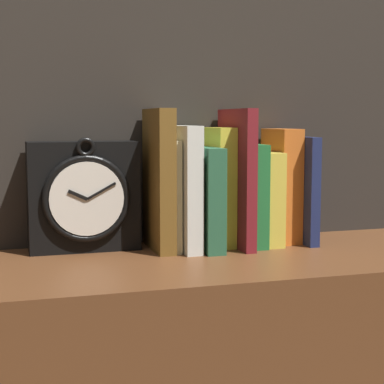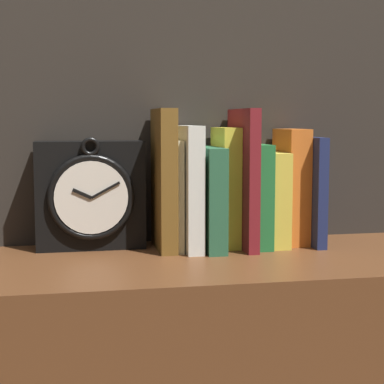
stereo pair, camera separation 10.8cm
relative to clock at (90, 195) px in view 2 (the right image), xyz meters
name	(u,v)px [view 2 (the right image)]	position (x,y,z in m)	size (l,w,h in m)	color
clock	(90,195)	(0.00, 0.00, 0.00)	(0.20, 0.08, 0.21)	black
book_slot0_brown	(164,179)	(0.13, -0.03, 0.03)	(0.03, 0.14, 0.26)	brown
book_slot1_cream	(175,194)	(0.15, -0.03, 0.00)	(0.01, 0.13, 0.20)	beige
book_slot2_white	(189,188)	(0.18, -0.04, 0.01)	(0.03, 0.15, 0.23)	white
book_slot3_green	(209,198)	(0.21, -0.04, -0.01)	(0.03, 0.16, 0.19)	#2A6242
book_slot4_yellow	(226,187)	(0.25, -0.02, 0.01)	(0.03, 0.11, 0.22)	yellow
book_slot5_maroon	(243,179)	(0.28, -0.04, 0.03)	(0.02, 0.16, 0.26)	maroon
book_slot6_green	(256,195)	(0.31, -0.03, 0.00)	(0.03, 0.14, 0.19)	#217135
book_slot7_yellow	(272,198)	(0.34, -0.03, -0.01)	(0.03, 0.13, 0.18)	yellow
book_slot8_orange	(291,186)	(0.38, -0.02, 0.01)	(0.04, 0.11, 0.22)	orange
book_slot9_navy	(309,191)	(0.41, -0.03, 0.00)	(0.02, 0.14, 0.21)	navy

